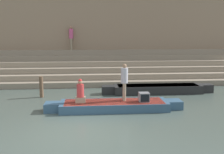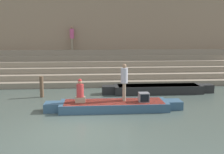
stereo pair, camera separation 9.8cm
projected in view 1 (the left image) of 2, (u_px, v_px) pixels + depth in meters
name	position (u px, v px, depth m)	size (l,w,h in m)	color
ground_plane	(74.00, 131.00, 9.27)	(120.00, 120.00, 0.00)	#47544C
ghat_steps	(82.00, 70.00, 18.40)	(36.00, 3.81, 2.11)	gray
back_wall	(82.00, 30.00, 19.85)	(34.20, 1.28, 7.19)	#937A60
rowboat_main	(114.00, 105.00, 11.69)	(6.12, 1.42, 0.38)	#33516B
person_standing	(124.00, 79.00, 11.68)	(0.31, 0.31, 1.67)	gray
person_rowing	(80.00, 93.00, 11.47)	(0.44, 0.35, 1.05)	gray
tv_set	(144.00, 97.00, 11.61)	(0.45, 0.41, 0.41)	slate
moored_boat_shore	(158.00, 89.00, 14.85)	(6.34, 1.09, 0.46)	black
mooring_post	(41.00, 87.00, 13.85)	(0.20, 0.20, 1.12)	brown
person_on_steps	(71.00, 36.00, 18.97)	(0.30, 0.30, 1.73)	gray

